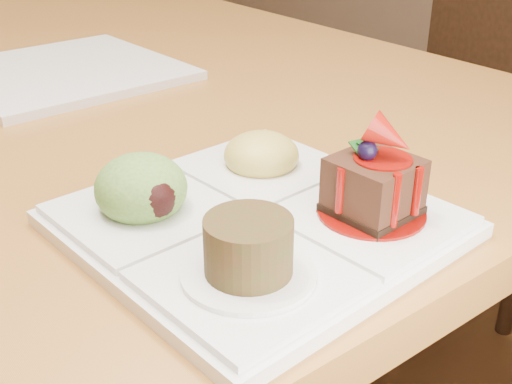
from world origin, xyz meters
TOP-DOWN VIEW (x-y plane):
  - ground at (0.00, 0.00)m, footprint 6.00×6.00m
  - dining_table at (0.00, 0.00)m, footprint 1.00×1.80m
  - chair_right at (0.86, -0.28)m, footprint 0.54×0.54m
  - sampler_plate at (-0.07, -0.75)m, footprint 0.29×0.29m
  - second_plate at (-0.01, -0.24)m, footprint 0.30×0.30m

SIDE VIEW (x-z plane):
  - ground at x=0.00m, z-range 0.00..0.00m
  - chair_right at x=0.86m, z-range 0.07..1.06m
  - dining_table at x=0.00m, z-range 0.31..1.06m
  - second_plate at x=-0.01m, z-range 0.75..0.76m
  - sampler_plate at x=-0.07m, z-range 0.72..0.82m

